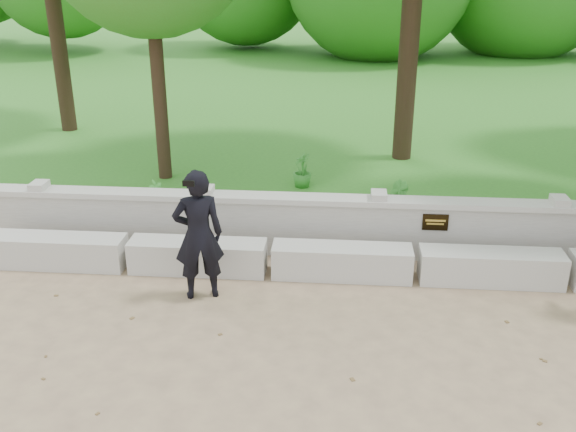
% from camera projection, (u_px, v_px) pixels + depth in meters
% --- Properties ---
extents(ground, '(80.00, 80.00, 0.00)m').
position_uv_depth(ground, '(431.00, 360.00, 7.02)').
color(ground, tan).
rests_on(ground, ground).
extents(lawn, '(40.00, 22.00, 0.25)m').
position_uv_depth(lawn, '(376.00, 93.00, 19.88)').
color(lawn, '#307225').
rests_on(lawn, ground).
extents(concrete_bench, '(11.90, 0.45, 0.45)m').
position_uv_depth(concrete_bench, '(416.00, 264.00, 8.69)').
color(concrete_bench, beige).
rests_on(concrete_bench, ground).
extents(parapet_wall, '(12.50, 0.35, 0.90)m').
position_uv_depth(parapet_wall, '(412.00, 228.00, 9.24)').
color(parapet_wall, '#B8B5AD').
rests_on(parapet_wall, ground).
extents(man_main, '(0.72, 0.66, 1.72)m').
position_uv_depth(man_main, '(198.00, 235.00, 8.03)').
color(man_main, black).
rests_on(man_main, ground).
extents(shrub_a, '(0.30, 0.34, 0.53)m').
position_uv_depth(shrub_a, '(157.00, 196.00, 10.31)').
color(shrub_a, '#34852D').
rests_on(shrub_a, lawn).
extents(shrub_b, '(0.39, 0.43, 0.66)m').
position_uv_depth(shrub_b, '(397.00, 202.00, 9.85)').
color(shrub_b, '#34852D').
rests_on(shrub_b, lawn).
extents(shrub_d, '(0.43, 0.44, 0.62)m').
position_uv_depth(shrub_d, '(302.00, 170.00, 11.40)').
color(shrub_d, '#34852D').
rests_on(shrub_d, lawn).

